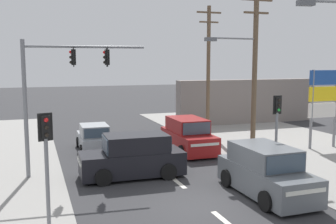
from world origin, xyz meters
TOP-DOWN VIEW (x-y plane):
  - ground_plane at (0.00, 0.00)m, footprint 140.00×140.00m
  - lane_dash_mid at (0.00, 3.00)m, footprint 0.20×2.40m
  - lane_dash_far at (0.00, 8.00)m, footprint 0.20×2.40m
  - utility_pole_midground_right at (5.15, 5.48)m, footprint 3.78×0.41m
  - utility_pole_background_right at (6.03, 12.76)m, footprint 1.80×0.26m
  - traffic_signal_mast at (-4.67, 5.34)m, footprint 5.28×0.60m
  - pedestal_signal_right_kerb at (4.69, 2.50)m, footprint 0.44×0.29m
  - pedestal_signal_left_kerb at (-5.33, -0.39)m, footprint 0.43×0.31m
  - shopping_plaza_sign at (10.37, 6.12)m, footprint 2.10×0.16m
  - shopfront_wall_far at (11.00, 16.00)m, footprint 12.00×1.00m
  - hatchback_oncoming_near at (-2.43, 9.84)m, footprint 1.84×3.67m
  - suv_kerbside_parked at (-1.57, 4.07)m, footprint 4.58×2.15m
  - suv_receding_far at (2.60, 0.09)m, footprint 2.09×4.55m
  - suv_oncoming_mid at (2.56, 7.85)m, footprint 2.07×4.54m

SIDE VIEW (x-z plane):
  - ground_plane at x=0.00m, z-range 0.00..0.00m
  - lane_dash_mid at x=0.00m, z-range 0.00..0.01m
  - lane_dash_far at x=0.00m, z-range 0.00..0.01m
  - hatchback_oncoming_near at x=-2.43m, z-range -0.06..1.47m
  - suv_kerbside_parked at x=-1.57m, z-range -0.06..1.83m
  - suv_receding_far at x=2.60m, z-range -0.06..1.83m
  - suv_oncoming_mid at x=2.56m, z-range -0.06..1.83m
  - shopfront_wall_far at x=11.00m, z-range 0.00..3.60m
  - pedestal_signal_right_kerb at x=4.69m, z-range 0.64..4.20m
  - pedestal_signal_left_kerb at x=-5.33m, z-range 0.64..4.20m
  - shopping_plaza_sign at x=10.37m, z-range 0.68..5.28m
  - traffic_signal_mast at x=-4.67m, z-range 1.15..7.15m
  - utility_pole_background_right at x=6.03m, z-range 0.24..9.09m
  - utility_pole_midground_right at x=5.15m, z-range 0.35..8.98m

